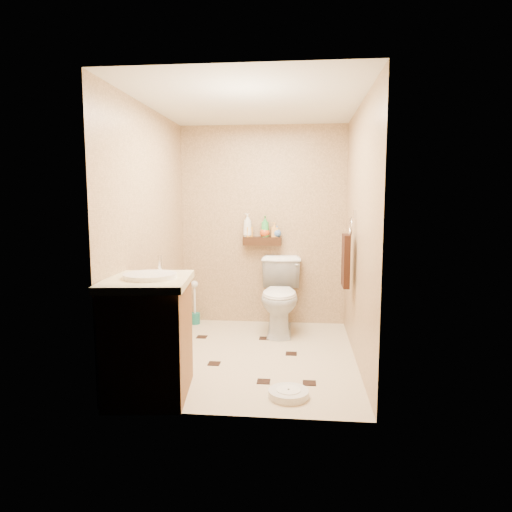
# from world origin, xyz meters

# --- Properties ---
(ground) EXTENTS (2.50, 2.50, 0.00)m
(ground) POSITION_xyz_m (0.00, 0.00, 0.00)
(ground) COLOR #C5B190
(ground) RESTS_ON ground
(wall_back) EXTENTS (2.00, 0.04, 2.40)m
(wall_back) POSITION_xyz_m (0.00, 1.25, 1.20)
(wall_back) COLOR tan
(wall_back) RESTS_ON ground
(wall_front) EXTENTS (2.00, 0.04, 2.40)m
(wall_front) POSITION_xyz_m (0.00, -1.25, 1.20)
(wall_front) COLOR tan
(wall_front) RESTS_ON ground
(wall_left) EXTENTS (0.04, 2.50, 2.40)m
(wall_left) POSITION_xyz_m (-1.00, 0.00, 1.20)
(wall_left) COLOR tan
(wall_left) RESTS_ON ground
(wall_right) EXTENTS (0.04, 2.50, 2.40)m
(wall_right) POSITION_xyz_m (1.00, 0.00, 1.20)
(wall_right) COLOR tan
(wall_right) RESTS_ON ground
(ceiling) EXTENTS (2.00, 2.50, 0.02)m
(ceiling) POSITION_xyz_m (0.00, 0.00, 2.40)
(ceiling) COLOR silver
(ceiling) RESTS_ON wall_back
(wall_shelf) EXTENTS (0.46, 0.14, 0.10)m
(wall_shelf) POSITION_xyz_m (0.00, 1.17, 1.02)
(wall_shelf) COLOR #3C1F10
(wall_shelf) RESTS_ON wall_back
(floor_accents) EXTENTS (1.28, 1.30, 0.01)m
(floor_accents) POSITION_xyz_m (0.04, -0.05, 0.00)
(floor_accents) COLOR black
(floor_accents) RESTS_ON ground
(toilet) EXTENTS (0.49, 0.84, 0.85)m
(toilet) POSITION_xyz_m (0.24, 0.83, 0.42)
(toilet) COLOR white
(toilet) RESTS_ON ground
(vanity) EXTENTS (0.71, 0.83, 1.08)m
(vanity) POSITION_xyz_m (-0.70, -0.95, 0.48)
(vanity) COLOR brown
(vanity) RESTS_ON ground
(bathroom_scale) EXTENTS (0.38, 0.38, 0.06)m
(bathroom_scale) POSITION_xyz_m (0.39, -0.90, 0.03)
(bathroom_scale) COLOR silver
(bathroom_scale) RESTS_ON ground
(toilet_brush) EXTENTS (0.12, 0.12, 0.54)m
(toilet_brush) POSITION_xyz_m (-0.82, 1.07, 0.19)
(toilet_brush) COLOR #196659
(toilet_brush) RESTS_ON ground
(towel_ring) EXTENTS (0.12, 0.30, 0.76)m
(towel_ring) POSITION_xyz_m (0.91, 0.25, 0.95)
(towel_ring) COLOR silver
(towel_ring) RESTS_ON wall_right
(toilet_paper) EXTENTS (0.12, 0.11, 0.12)m
(toilet_paper) POSITION_xyz_m (-0.94, 0.65, 0.60)
(toilet_paper) COLOR silver
(toilet_paper) RESTS_ON wall_left
(bottle_a) EXTENTS (0.15, 0.15, 0.28)m
(bottle_a) POSITION_xyz_m (-0.18, 1.17, 1.21)
(bottle_a) COLOR silver
(bottle_a) RESTS_ON wall_shelf
(bottle_b) EXTENTS (0.11, 0.11, 0.18)m
(bottle_b) POSITION_xyz_m (-0.17, 1.17, 1.16)
(bottle_b) COLOR gold
(bottle_b) RESTS_ON wall_shelf
(bottle_c) EXTENTS (0.17, 0.17, 0.15)m
(bottle_c) POSITION_xyz_m (0.03, 1.17, 1.15)
(bottle_c) COLOR #CA4B17
(bottle_c) RESTS_ON wall_shelf
(bottle_d) EXTENTS (0.12, 0.12, 0.26)m
(bottle_d) POSITION_xyz_m (0.03, 1.17, 1.20)
(bottle_d) COLOR green
(bottle_d) RESTS_ON wall_shelf
(bottle_e) EXTENTS (0.10, 0.10, 0.18)m
(bottle_e) POSITION_xyz_m (0.15, 1.17, 1.16)
(bottle_e) COLOR #DF9C4A
(bottle_e) RESTS_ON wall_shelf
(bottle_f) EXTENTS (0.12, 0.12, 0.14)m
(bottle_f) POSITION_xyz_m (0.18, 1.17, 1.14)
(bottle_f) COLOR #4670AF
(bottle_f) RESTS_ON wall_shelf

